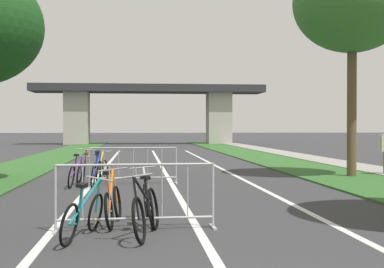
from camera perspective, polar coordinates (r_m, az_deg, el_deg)
The scene contains 18 objects.
grass_verge_left at distance 27.44m, azimuth -15.30°, elevation -2.62°, with size 2.77×57.55×0.05m, color #2D5B26.
grass_verge_right at distance 27.81m, azimuth 7.74°, elevation -2.56°, with size 2.77×57.55×0.05m, color #2D5B26.
sidewalk_path_right at distance 28.40m, azimuth 12.11°, elevation -2.47°, with size 1.69×57.55×0.08m, color gray.
lane_stripe_center at distance 20.19m, azimuth -3.03°, elevation -3.86°, with size 0.14×33.29×0.01m, color silver.
lane_stripe_right_lane at distance 20.42m, azimuth 3.36°, elevation -3.81°, with size 0.14×33.29×0.01m, color silver.
lane_stripe_left_lane at distance 20.22m, azimuth -9.49°, elevation -3.86°, with size 0.14×33.29×0.01m, color silver.
overpass_bridge at distance 51.08m, azimuth -4.63°, elevation 3.33°, with size 21.88×3.81×5.62m.
tree_right_oak_mid at distance 18.37m, azimuth 16.72°, elevation 13.23°, with size 3.79×3.79×7.24m.
crowd_barrier_nearest at distance 8.51m, azimuth -6.01°, elevation -6.67°, with size 2.55×0.54×1.05m.
crowd_barrier_second at distance 15.32m, azimuth -6.30°, elevation -3.37°, with size 2.55×0.54×1.05m.
bicycle_silver_0 at distance 9.04m, azimuth -4.72°, elevation -7.28°, with size 0.48×1.65×0.95m.
bicycle_teal_1 at distance 7.97m, azimuth -11.49°, elevation -8.47°, with size 0.69×1.67×0.87m.
bicycle_red_2 at distance 15.82m, azimuth -11.41°, elevation -3.76°, with size 0.56×1.73×1.03m.
bicycle_blue_3 at distance 14.91m, azimuth -10.17°, elevation -4.01°, with size 0.52×1.69×1.00m.
bicycle_purple_4 at distance 14.93m, azimuth -12.28°, elevation -4.15°, with size 0.51×1.65×0.91m.
bicycle_orange_5 at distance 9.00m, azimuth -8.43°, elevation -7.41°, with size 0.52×1.56×0.93m.
bicycle_yellow_6 at distance 15.86m, azimuth -9.62°, elevation -3.81°, with size 0.56×1.66×0.93m.
bicycle_black_7 at distance 8.02m, azimuth -4.92°, elevation -8.22°, with size 0.70×1.74×0.99m.
Camera 1 is at (-0.93, -3.46, 1.62)m, focal length 49.99 mm.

